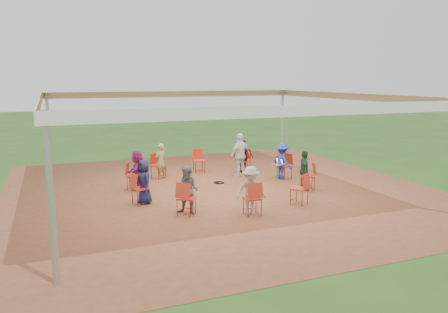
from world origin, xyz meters
name	(u,v)px	position (x,y,z in m)	size (l,w,h in m)	color
ground	(221,190)	(0.00, 0.00, 0.00)	(80.00, 80.00, 0.00)	#285019
dirt_patch	(221,190)	(0.00, 0.00, 0.01)	(13.00, 13.00, 0.00)	brown
tent	(221,116)	(0.00, 0.00, 2.37)	(10.33, 10.33, 3.00)	#B2B2B7
chair_0	(284,166)	(2.69, 0.66, 0.45)	(0.42, 0.44, 0.90)	red
chair_1	(244,161)	(1.79, 2.12, 0.45)	(0.42, 0.44, 0.90)	red
chair_2	(199,161)	(0.20, 2.76, 0.45)	(0.42, 0.44, 0.90)	red
chair_3	(158,166)	(-1.46, 2.35, 0.45)	(0.42, 0.44, 0.90)	red
chair_4	(134,176)	(-2.57, 1.04, 0.45)	(0.42, 0.44, 0.90)	red
chair_5	(140,189)	(-2.69, -0.66, 0.45)	(0.42, 0.44, 0.90)	red
chair_6	(186,198)	(-1.79, -2.12, 0.45)	(0.42, 0.44, 0.90)	red
chair_7	(252,198)	(-0.20, -2.76, 0.45)	(0.42, 0.44, 0.90)	red
chair_8	(299,189)	(1.46, -2.35, 0.45)	(0.42, 0.44, 0.90)	red
chair_9	(308,176)	(2.57, -1.04, 0.45)	(0.42, 0.44, 0.90)	red
person_seated_0	(282,161)	(2.57, 0.63, 0.64)	(0.82, 0.40, 1.26)	navy
person_seated_1	(243,157)	(1.71, 2.03, 0.64)	(0.74, 0.38, 1.26)	#431024
person_seated_2	(161,161)	(-1.40, 2.25, 0.64)	(0.46, 0.30, 1.26)	#918856
person_seated_3	(137,170)	(-2.45, 1.00, 0.64)	(1.17, 0.44, 1.26)	#86185A
person_seated_4	(144,182)	(-2.57, -0.63, 0.64)	(0.62, 0.35, 1.26)	#1B1E44
person_seated_5	(188,190)	(-1.71, -2.03, 0.64)	(0.61, 0.35, 1.26)	slate
person_seated_6	(251,190)	(-0.19, -2.64, 0.64)	(0.82, 0.40, 1.26)	#A09B8F
person_seated_7	(304,170)	(2.45, -1.00, 0.64)	(0.74, 0.38, 1.26)	#214628
standing_person	(240,155)	(1.36, 1.53, 0.80)	(0.93, 0.48, 1.59)	silver
cable_coil	(219,183)	(0.28, 0.85, 0.02)	(0.43, 0.43, 0.03)	black
laptop	(279,163)	(2.42, 0.59, 0.60)	(0.32, 0.37, 0.22)	#B7B7BC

